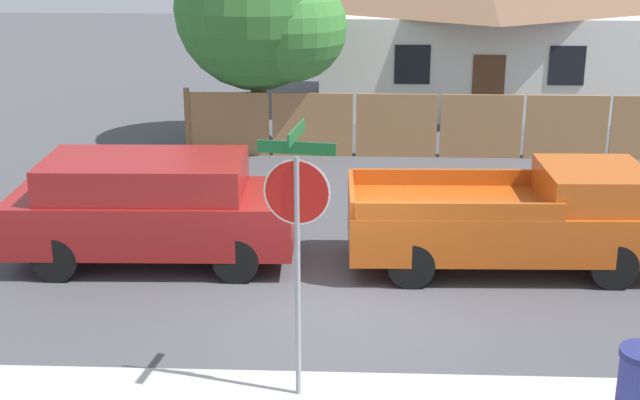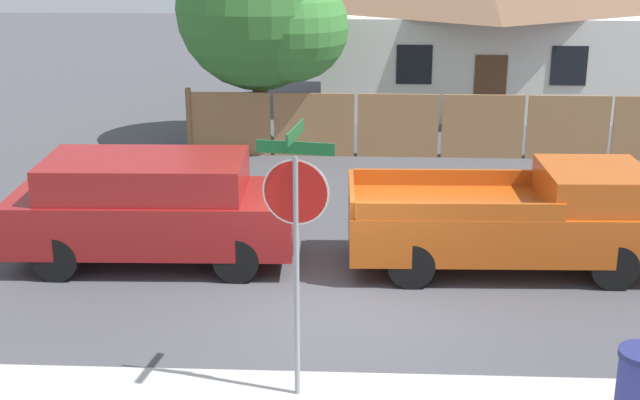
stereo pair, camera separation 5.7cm
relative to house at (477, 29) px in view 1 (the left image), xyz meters
name	(u,v)px [view 1 (the left image)]	position (x,y,z in m)	size (l,w,h in m)	color
ground_plane	(342,308)	(-3.87, -15.42, -2.34)	(80.00, 80.00, 0.00)	#47474C
wooden_fence	(481,126)	(-0.63, -6.52, -1.55)	(14.64, 0.12, 1.68)	#997047
house	(477,29)	(0.00, 0.00, 0.00)	(10.30, 6.48, 4.53)	white
oak_tree	(264,12)	(-6.02, -5.59, 1.10)	(4.34, 4.13, 5.60)	brown
red_suv	(152,206)	(-7.18, -13.61, -1.32)	(4.89, 2.13, 1.87)	maroon
orange_pickup	(517,219)	(-0.93, -13.61, -1.46)	(5.34, 2.15, 1.78)	#B74C14
stop_sign	(297,216)	(-4.37, -17.98, 0.06)	(0.93, 0.84, 3.50)	gray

